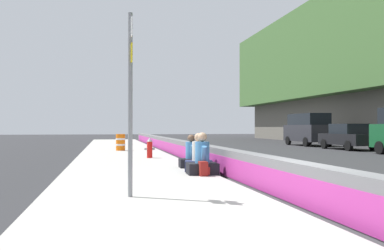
% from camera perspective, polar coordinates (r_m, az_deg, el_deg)
% --- Properties ---
extents(ground_plane, '(160.00, 160.00, 0.00)m').
position_cam_1_polar(ground_plane, '(8.39, 14.17, -10.58)').
color(ground_plane, '#2B2B2D').
rests_on(ground_plane, ground).
extents(sidewalk_strip, '(80.00, 4.40, 0.14)m').
position_cam_1_polar(sidewalk_strip, '(7.64, -4.43, -11.08)').
color(sidewalk_strip, '#A8A59E').
rests_on(sidewalk_strip, ground_plane).
extents(jersey_barrier, '(76.00, 0.45, 0.85)m').
position_cam_1_polar(jersey_barrier, '(8.32, 14.14, -7.71)').
color(jersey_barrier, slate).
rests_on(jersey_barrier, ground_plane).
extents(route_sign_post, '(0.44, 0.09, 3.60)m').
position_cam_1_polar(route_sign_post, '(8.52, -8.15, 4.50)').
color(route_sign_post, gray).
rests_on(route_sign_post, sidewalk_strip).
extents(fire_hydrant, '(0.26, 0.46, 0.88)m').
position_cam_1_polar(fire_hydrant, '(19.05, -5.63, -3.01)').
color(fire_hydrant, red).
rests_on(fire_hydrant, sidewalk_strip).
extents(seated_person_foreground, '(0.77, 0.89, 1.21)m').
position_cam_1_polar(seated_person_foreground, '(12.45, 1.37, -4.80)').
color(seated_person_foreground, black).
rests_on(seated_person_foreground, sidewalk_strip).
extents(seated_person_middle, '(0.87, 0.97, 1.17)m').
position_cam_1_polar(seated_person_middle, '(13.39, 0.88, -4.52)').
color(seated_person_middle, '#23284C').
rests_on(seated_person_middle, sidewalk_strip).
extents(seated_person_rear, '(0.71, 0.83, 1.11)m').
position_cam_1_polar(seated_person_rear, '(14.53, -0.11, -4.27)').
color(seated_person_rear, black).
rests_on(seated_person_rear, sidewalk_strip).
extents(backpack, '(0.32, 0.28, 0.40)m').
position_cam_1_polar(backpack, '(12.06, 1.53, -5.82)').
color(backpack, maroon).
rests_on(backpack, sidewalk_strip).
extents(construction_barrel, '(0.54, 0.54, 0.95)m').
position_cam_1_polar(construction_barrel, '(25.14, -9.44, -2.26)').
color(construction_barrel, orange).
rests_on(construction_barrel, sidewalk_strip).
extents(parked_car_fourth, '(4.55, 2.05, 1.71)m').
position_cam_1_polar(parked_car_fourth, '(30.16, 19.94, -1.45)').
color(parked_car_fourth, black).
rests_on(parked_car_fourth, ground_plane).
extents(parked_car_midline, '(5.10, 2.11, 2.56)m').
position_cam_1_polar(parked_car_midline, '(35.58, 15.09, -0.48)').
color(parked_car_midline, '#28282D').
rests_on(parked_car_midline, ground_plane).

